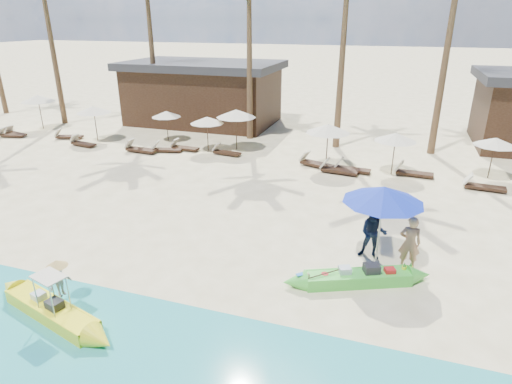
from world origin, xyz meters
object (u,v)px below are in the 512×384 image
(green_canoe, at_px, (358,277))
(blue_umbrella, at_px, (384,194))
(tourist, at_px, (410,243))
(yellow_canoe, at_px, (52,310))

(green_canoe, relative_size, blue_umbrella, 1.77)
(blue_umbrella, bearing_deg, tourist, 0.71)
(blue_umbrella, bearing_deg, yellow_canoe, -145.38)
(yellow_canoe, distance_m, blue_umbrella, 9.51)
(tourist, relative_size, blue_umbrella, 0.68)
(tourist, bearing_deg, green_canoe, 41.83)
(tourist, bearing_deg, blue_umbrella, -2.15)
(green_canoe, height_order, yellow_canoe, yellow_canoe)
(green_canoe, height_order, blue_umbrella, blue_umbrella)
(tourist, distance_m, blue_umbrella, 1.71)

